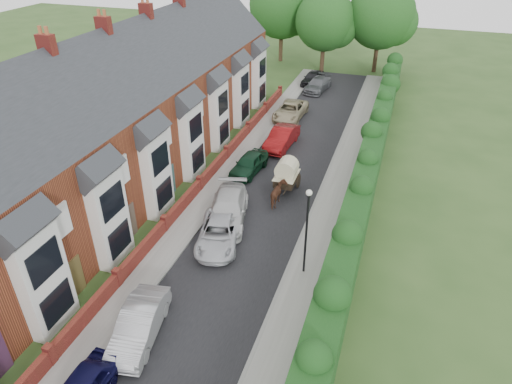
# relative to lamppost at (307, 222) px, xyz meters

# --- Properties ---
(ground) EXTENTS (140.00, 140.00, 0.00)m
(ground) POSITION_rel_lamppost_xyz_m (-3.40, -4.00, -3.30)
(ground) COLOR #2D4C1E
(ground) RESTS_ON ground
(road) EXTENTS (6.00, 58.00, 0.02)m
(road) POSITION_rel_lamppost_xyz_m (-3.90, 7.00, -3.29)
(road) COLOR black
(road) RESTS_ON ground
(pavement_hedge_side) EXTENTS (2.20, 58.00, 0.12)m
(pavement_hedge_side) POSITION_rel_lamppost_xyz_m (0.20, 7.00, -3.24)
(pavement_hedge_side) COLOR gray
(pavement_hedge_side) RESTS_ON ground
(pavement_house_side) EXTENTS (1.70, 58.00, 0.12)m
(pavement_house_side) POSITION_rel_lamppost_xyz_m (-7.75, 7.00, -3.24)
(pavement_house_side) COLOR gray
(pavement_house_side) RESTS_ON ground
(kerb_hedge_side) EXTENTS (0.18, 58.00, 0.13)m
(kerb_hedge_side) POSITION_rel_lamppost_xyz_m (-0.85, 7.00, -3.23)
(kerb_hedge_side) COLOR gray
(kerb_hedge_side) RESTS_ON ground
(kerb_house_side) EXTENTS (0.18, 58.00, 0.13)m
(kerb_house_side) POSITION_rel_lamppost_xyz_m (-6.95, 7.00, -3.23)
(kerb_house_side) COLOR gray
(kerb_house_side) RESTS_ON ground
(hedge) EXTENTS (2.10, 58.00, 2.85)m
(hedge) POSITION_rel_lamppost_xyz_m (2.00, 7.00, -1.70)
(hedge) COLOR #123915
(hedge) RESTS_ON ground
(terrace_row) EXTENTS (9.05, 40.50, 11.50)m
(terrace_row) POSITION_rel_lamppost_xyz_m (-14.27, 5.98, 1.18)
(terrace_row) COLOR brown
(terrace_row) RESTS_ON ground
(garden_wall_row) EXTENTS (0.35, 40.35, 1.10)m
(garden_wall_row) POSITION_rel_lamppost_xyz_m (-8.75, 6.00, -2.84)
(garden_wall_row) COLOR maroon
(garden_wall_row) RESTS_ON ground
(lamppost) EXTENTS (0.32, 0.32, 5.16)m
(lamppost) POSITION_rel_lamppost_xyz_m (0.00, 0.00, 0.00)
(lamppost) COLOR black
(lamppost) RESTS_ON ground
(tree_far_left) EXTENTS (7.14, 6.80, 9.29)m
(tree_far_left) POSITION_rel_lamppost_xyz_m (-6.05, 36.08, 2.41)
(tree_far_left) COLOR #332316
(tree_far_left) RESTS_ON ground
(tree_far_right) EXTENTS (7.98, 7.60, 10.31)m
(tree_far_right) POSITION_rel_lamppost_xyz_m (-0.01, 38.08, 3.02)
(tree_far_right) COLOR #332316
(tree_far_right) RESTS_ON ground
(tree_far_back) EXTENTS (8.40, 8.00, 10.82)m
(tree_far_back) POSITION_rel_lamppost_xyz_m (-11.99, 39.08, 3.32)
(tree_far_back) COLOR #332316
(tree_far_back) RESTS_ON ground
(car_silver_a) EXTENTS (2.37, 4.74, 1.49)m
(car_silver_a) POSITION_rel_lamppost_xyz_m (-5.97, -6.51, -2.55)
(car_silver_a) COLOR #A3A3A7
(car_silver_a) RESTS_ON ground
(car_silver_b) EXTENTS (3.34, 5.26, 1.35)m
(car_silver_b) POSITION_rel_lamppost_xyz_m (-5.26, 1.00, -2.62)
(car_silver_b) COLOR silver
(car_silver_b) RESTS_ON ground
(car_white) EXTENTS (3.49, 5.84, 1.59)m
(car_white) POSITION_rel_lamppost_xyz_m (-5.60, 3.29, -2.50)
(car_white) COLOR silver
(car_white) RESTS_ON ground
(car_green) EXTENTS (2.16, 4.32, 1.41)m
(car_green) POSITION_rel_lamppost_xyz_m (-6.40, 9.53, -2.59)
(car_green) COLOR black
(car_green) RESTS_ON ground
(car_red) EXTENTS (2.02, 4.88, 1.57)m
(car_red) POSITION_rel_lamppost_xyz_m (-5.31, 14.44, -2.51)
(car_red) COLOR maroon
(car_red) RESTS_ON ground
(car_beige) EXTENTS (2.57, 5.26, 1.44)m
(car_beige) POSITION_rel_lamppost_xyz_m (-6.22, 20.63, -2.58)
(car_beige) COLOR tan
(car_beige) RESTS_ON ground
(car_grey) EXTENTS (2.59, 4.98, 1.38)m
(car_grey) POSITION_rel_lamppost_xyz_m (-5.40, 29.00, -2.61)
(car_grey) COLOR #53555A
(car_grey) RESTS_ON ground
(car_black) EXTENTS (2.22, 4.41, 1.44)m
(car_black) POSITION_rel_lamppost_xyz_m (-6.40, 31.00, -2.58)
(car_black) COLOR black
(car_black) RESTS_ON ground
(horse) EXTENTS (0.89, 1.87, 1.56)m
(horse) POSITION_rel_lamppost_xyz_m (-3.14, 5.96, -2.52)
(horse) COLOR #532E1E
(horse) RESTS_ON ground
(horse_cart) EXTENTS (1.50, 3.31, 2.39)m
(horse_cart) POSITION_rel_lamppost_xyz_m (-3.14, 7.95, -1.93)
(horse_cart) COLOR black
(horse_cart) RESTS_ON ground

